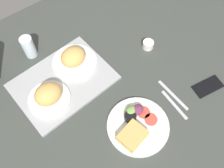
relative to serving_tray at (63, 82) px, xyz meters
The scene contains 10 objects.
ground_plane 24.53cm from the serving_tray, 52.78° to the right, with size 190.00×150.00×3.00cm, color #383D38.
serving_tray is the anchor object (origin of this frame).
bread_plate_near 11.96cm from the serving_tray, 152.37° to the right, with size 19.10×19.10×9.84cm.
bread_plate_far 12.02cm from the serving_tray, 26.94° to the left, with size 21.82×21.82×9.74cm.
plate_with_salad 40.47cm from the serving_tray, 70.42° to the right, with size 27.05×27.05×5.40cm.
drinking_glass 24.93cm from the serving_tray, 99.48° to the left, with size 6.01×6.01×11.99cm, color silver.
espresso_cup 46.97cm from the serving_tray, 10.03° to the right, with size 5.60×5.60×4.00cm, color silver.
fork 53.06cm from the serving_tray, 49.82° to the right, with size 17.00×1.40×0.50cm, color #B7B7BC.
knife 52.17cm from the serving_tray, 44.46° to the right, with size 19.00×1.40×0.50cm, color #B7B7BC.
cell_phone 68.77cm from the serving_tray, 38.91° to the right, with size 14.40×7.20×0.80cm, color black.
Camera 1 is at (-32.39, -42.57, 105.28)cm, focal length 40.63 mm.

